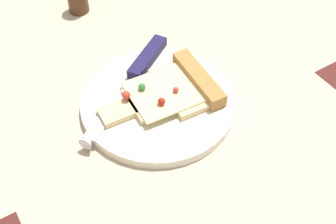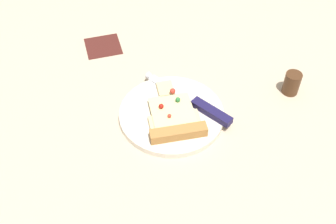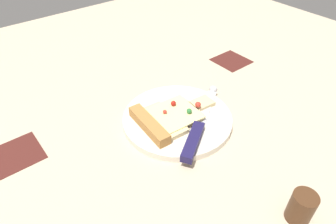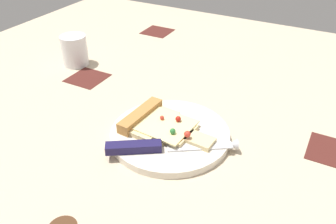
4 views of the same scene
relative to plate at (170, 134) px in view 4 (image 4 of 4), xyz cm
name	(u,v)px [view 4 (image 4 of 4)]	position (x,y,z in cm)	size (l,w,h in cm)	color
ground_plane	(169,155)	(-3.21, -1.56, -2.23)	(156.80, 156.80, 3.00)	#C6B293
plate	(170,134)	(0.00, 0.00, 0.00)	(23.27, 23.27, 1.47)	silver
pizza_slice	(159,124)	(0.18, 2.55, 1.53)	(12.16, 17.93, 2.55)	beige
knife	(159,147)	(-5.71, -0.81, 1.34)	(14.82, 21.28, 2.45)	silver
drinking_glass	(75,50)	(16.81, 37.97, 3.34)	(6.82, 6.82, 8.15)	white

